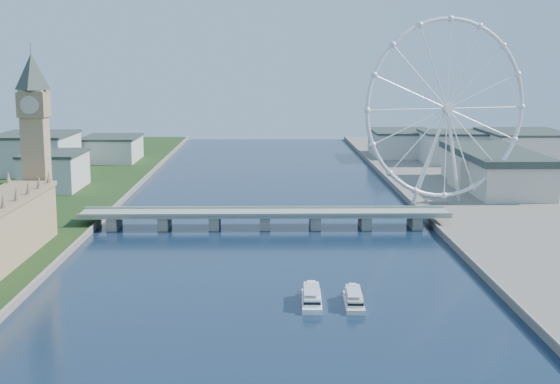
{
  "coord_description": "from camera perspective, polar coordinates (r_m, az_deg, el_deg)",
  "views": [
    {
      "loc": [
        1.8,
        -157.53,
        98.23
      ],
      "look_at": [
        7.62,
        210.0,
        36.72
      ],
      "focal_mm": 50.0,
      "sensor_mm": 36.0,
      "label": 1
    }
  ],
  "objects": [
    {
      "name": "tour_boat_far",
      "position": [
        323.21,
        5.42,
        -8.24
      ],
      "size": [
        8.92,
        30.43,
        6.66
      ],
      "primitive_type": null,
      "rotation": [
        0.0,
        0.0,
        -0.04
      ],
      "color": "silver",
      "rests_on": "ground"
    },
    {
      "name": "tour_boat_near",
      "position": [
        323.44,
        2.33,
        -8.19
      ],
      "size": [
        9.45,
        32.53,
        7.15
      ],
      "primitive_type": null,
      "rotation": [
        0.0,
        0.0,
        -0.04
      ],
      "color": "white",
      "rests_on": "ground"
    },
    {
      "name": "big_ben",
      "position": [
        455.56,
        -17.53,
        5.08
      ],
      "size": [
        20.02,
        20.02,
        110.0
      ],
      "color": "tan",
      "rests_on": "ground"
    },
    {
      "name": "city_skyline",
      "position": [
        723.16,
        2.07,
        3.04
      ],
      "size": [
        505.0,
        280.0,
        32.0
      ],
      "color": "beige",
      "rests_on": "ground"
    },
    {
      "name": "london_eye",
      "position": [
        526.95,
        12.12,
        5.95
      ],
      "size": [
        113.6,
        39.12,
        124.3
      ],
      "color": "silver",
      "rests_on": "ground"
    },
    {
      "name": "county_hall",
      "position": [
        620.35,
        15.32,
        0.05
      ],
      "size": [
        54.0,
        144.0,
        35.0
      ],
      "primitive_type": null,
      "color": "beige",
      "rests_on": "ground"
    },
    {
      "name": "westminster_bridge",
      "position": [
        466.61,
        -1.11,
        -1.82
      ],
      "size": [
        220.0,
        22.0,
        9.5
      ],
      "color": "gray",
      "rests_on": "ground"
    }
  ]
}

